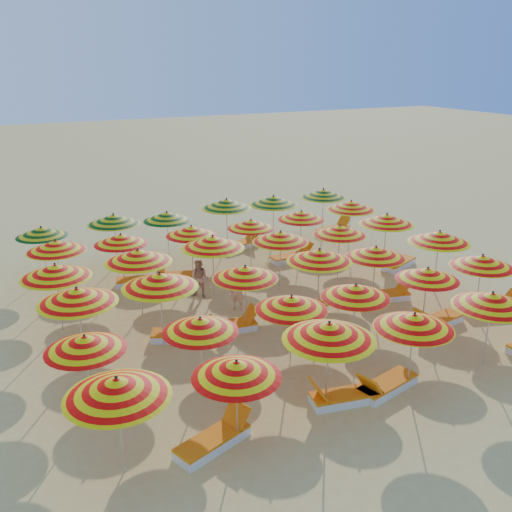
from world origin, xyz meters
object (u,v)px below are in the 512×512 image
at_px(umbrella_18, 56,271).
at_px(lounger_15, 333,229).
at_px(umbrella_34, 274,200).
at_px(umbrella_28, 301,215).
at_px(umbrella_17, 439,237).
at_px(lounger_4, 437,321).
at_px(umbrella_13, 160,280).
at_px(umbrella_8, 291,303).
at_px(lounger_14, 242,244).
at_px(beachgoer_a, 237,290).
at_px(umbrella_23, 387,219).
at_px(lounger_6, 183,335).
at_px(beachgoer_b, 200,279).
at_px(umbrella_10, 427,274).
at_px(lounger_1, 344,397).
at_px(lounger_13, 292,257).
at_px(umbrella_32, 167,216).
at_px(umbrella_26, 191,231).
at_px(umbrella_14, 245,273).
at_px(umbrella_35, 323,193).
at_px(umbrella_31, 114,219).
at_px(umbrella_6, 85,343).
at_px(lounger_2, 386,386).
at_px(lounger_10, 398,264).
at_px(umbrella_30, 41,232).
at_px(umbrella_0, 117,388).
at_px(lounger_7, 229,327).
at_px(umbrella_33, 227,204).
at_px(umbrella_15, 319,256).
at_px(umbrella_2, 329,331).
at_px(umbrella_3, 414,321).
at_px(umbrella_25, 121,239).
at_px(lounger_11, 142,281).
at_px(umbrella_9, 356,291).
at_px(umbrella_4, 492,300).
at_px(lounger_9, 385,295).
at_px(umbrella_27, 251,224).
at_px(umbrella_1, 237,369).
at_px(lounger_5, 491,308).
at_px(umbrella_12, 77,296).
at_px(umbrella_7, 200,325).
at_px(umbrella_22, 340,230).
at_px(lounger_12, 179,276).
at_px(umbrella_16, 376,252).
at_px(umbrella_29, 351,206).
at_px(umbrella_21, 280,237).

xyz_separation_m(umbrella_18, lounger_15, (12.79, 4.90, -1.75)).
bearing_deg(umbrella_34, umbrella_28, -84.10).
distance_m(umbrella_17, lounger_4, 3.37).
bearing_deg(umbrella_13, umbrella_8, -42.88).
distance_m(lounger_14, beachgoer_a, 6.38).
bearing_deg(umbrella_23, lounger_4, -109.50).
height_order(umbrella_13, lounger_6, umbrella_13).
bearing_deg(umbrella_28, beachgoer_b, -157.94).
relative_size(umbrella_10, beachgoer_b, 1.58).
distance_m(lounger_1, lounger_13, 9.93).
relative_size(umbrella_32, beachgoer_a, 1.74).
xyz_separation_m(umbrella_26, lounger_1, (0.38, -9.35, -1.59)).
height_order(umbrella_14, umbrella_35, umbrella_35).
bearing_deg(umbrella_23, umbrella_31, 152.76).
height_order(umbrella_6, umbrella_34, umbrella_34).
bearing_deg(lounger_2, lounger_10, -145.23).
bearing_deg(lounger_6, lounger_1, -37.92).
bearing_deg(umbrella_30, umbrella_0, -89.78).
bearing_deg(lounger_7, umbrella_33, 72.69).
distance_m(umbrella_15, lounger_10, 5.67).
height_order(umbrella_2, umbrella_3, umbrella_2).
xyz_separation_m(umbrella_23, umbrella_25, (-9.47, 2.50, -0.18)).
distance_m(umbrella_35, lounger_1, 13.68).
xyz_separation_m(umbrella_15, lounger_11, (-4.42, 4.73, -1.76)).
height_order(lounger_10, lounger_15, same).
relative_size(umbrella_13, lounger_4, 1.32).
distance_m(umbrella_0, umbrella_35, 16.86).
bearing_deg(umbrella_9, umbrella_4, -39.52).
distance_m(umbrella_18, lounger_2, 9.68).
xyz_separation_m(umbrella_31, lounger_14, (5.29, -0.16, -1.71)).
bearing_deg(lounger_6, lounger_9, 23.18).
bearing_deg(umbrella_27, umbrella_30, 162.36).
relative_size(lounger_14, beachgoer_b, 1.37).
height_order(umbrella_1, umbrella_31, umbrella_31).
relative_size(lounger_5, lounger_7, 1.03).
height_order(umbrella_10, umbrella_12, umbrella_12).
bearing_deg(umbrella_18, lounger_11, 39.14).
relative_size(umbrella_7, umbrella_35, 0.94).
bearing_deg(umbrella_27, umbrella_22, -47.08).
xyz_separation_m(umbrella_12, umbrella_23, (11.73, 2.37, -0.00)).
distance_m(umbrella_22, lounger_12, 6.06).
bearing_deg(umbrella_16, umbrella_29, 63.09).
relative_size(umbrella_9, lounger_10, 1.10).
distance_m(umbrella_21, umbrella_35, 6.66).
bearing_deg(lounger_4, umbrella_18, -31.84).
bearing_deg(umbrella_10, umbrella_3, -136.91).
bearing_deg(umbrella_23, umbrella_2, -135.42).
distance_m(umbrella_26, lounger_10, 8.06).
distance_m(umbrella_3, umbrella_23, 8.55).
bearing_deg(umbrella_23, umbrella_0, -149.08).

